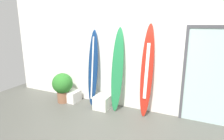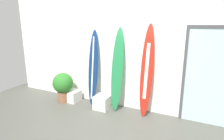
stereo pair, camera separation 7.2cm
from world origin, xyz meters
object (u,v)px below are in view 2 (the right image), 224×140
at_px(display_block_left, 73,96).
at_px(glass_door, 210,76).
at_px(surfboard_crimson, 147,71).
at_px(surfboard_navy, 93,68).
at_px(display_block_center, 102,102).
at_px(potted_plant, 63,85).
at_px(surfboard_emerald, 117,71).

relative_size(display_block_left, glass_door, 0.19).
height_order(surfboard_crimson, display_block_left, surfboard_crimson).
distance_m(surfboard_navy, display_block_left, 1.04).
xyz_separation_m(surfboard_crimson, display_block_center, (-1.07, -0.16, -0.89)).
xyz_separation_m(display_block_center, potted_plant, (-1.16, -0.07, 0.30)).
bearing_deg(display_block_center, surfboard_navy, 153.02).
height_order(surfboard_emerald, display_block_left, surfboard_emerald).
bearing_deg(display_block_center, surfboard_emerald, 23.42).
height_order(display_block_center, glass_door, glass_door).
bearing_deg(surfboard_navy, display_block_left, -169.51).
distance_m(surfboard_emerald, surfboard_crimson, 0.72).
xyz_separation_m(surfboard_emerald, display_block_left, (-1.31, -0.09, -0.85)).
bearing_deg(glass_door, surfboard_navy, -176.60).
distance_m(surfboard_emerald, potted_plant, 1.61).
relative_size(surfboard_navy, display_block_left, 5.09).
relative_size(surfboard_emerald, glass_door, 0.98).
height_order(display_block_left, glass_door, glass_door).
xyz_separation_m(glass_door, potted_plant, (-3.51, -0.40, -0.60)).
bearing_deg(display_block_center, potted_plant, -176.66).
xyz_separation_m(surfboard_crimson, display_block_left, (-2.03, -0.10, -0.91)).
xyz_separation_m(surfboard_crimson, glass_door, (1.28, 0.17, 0.01)).
bearing_deg(glass_door, display_block_left, -175.25).
relative_size(display_block_left, display_block_center, 1.04).
distance_m(surfboard_navy, potted_plant, 0.99).
bearing_deg(potted_plant, surfboard_emerald, 8.21).
relative_size(display_block_left, potted_plant, 0.48).
height_order(surfboard_navy, potted_plant, surfboard_navy).
distance_m(display_block_left, potted_plant, 0.40).
bearing_deg(potted_plant, display_block_center, 3.34).
relative_size(surfboard_navy, surfboard_emerald, 0.97).
height_order(surfboard_navy, surfboard_crimson, surfboard_crimson).
bearing_deg(surfboard_crimson, display_block_left, -177.09).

